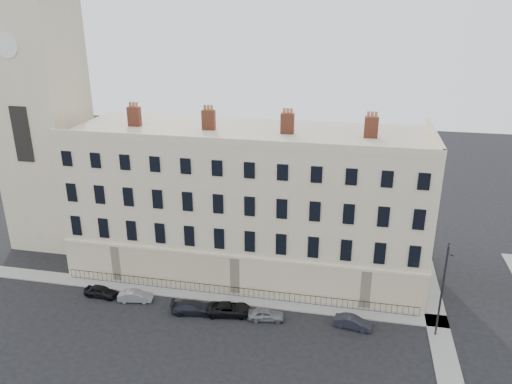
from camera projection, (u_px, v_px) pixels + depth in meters
The scene contains 13 objects.
ground at pixel (287, 338), 42.97m from camera, with size 160.00×160.00×0.00m, color black.
terrace at pixel (248, 201), 52.37m from camera, with size 36.22×12.22×17.00m.
church_tower at pixel (38, 84), 54.71m from camera, with size 8.00×8.13×44.00m.
pavement_terrace at pixel (194, 294), 49.39m from camera, with size 48.00×2.00×0.12m, color gray.
pavement_east_return at pixel (433, 303), 47.86m from camera, with size 2.00×24.00×0.12m, color gray.
railings at pixel (234, 292), 48.84m from camera, with size 35.00×0.04×0.96m.
car_a at pixel (101, 291), 48.84m from camera, with size 1.34×3.33×1.13m, color black.
car_b at pixel (135, 296), 48.11m from camera, with size 1.15×3.29×1.08m, color gray.
car_c at pixel (193, 307), 46.23m from camera, with size 1.64×4.03×1.17m, color black.
car_d at pixel (229, 309), 46.02m from camera, with size 1.91×4.15×1.15m, color black.
car_e at pixel (266, 314), 45.26m from camera, with size 1.32×3.29×1.12m, color slate.
car_f at pixel (353, 322), 44.15m from camera, with size 1.15×3.31×1.09m, color #21232C.
streetlamp at pixel (443, 287), 41.39m from camera, with size 0.26×1.95×8.98m.
Camera 1 is at (4.51, -35.47, 27.09)m, focal length 35.00 mm.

